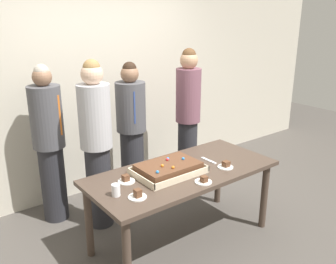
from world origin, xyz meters
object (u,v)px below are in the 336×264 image
plated_slice_far_left (204,181)px  plated_slice_near_left (126,180)px  cake_server_utensil (209,160)px  person_striped_tie_right (188,117)px  sheet_cake (168,169)px  person_serving_front (131,130)px  plated_slice_far_right (226,166)px  person_green_shirt_behind (96,143)px  party_table (183,179)px  plated_slice_near_right (138,195)px  person_left_edge_reaching (49,143)px  drink_cup_nearest (116,190)px

plated_slice_far_left → plated_slice_near_left: bearing=141.3°
cake_server_utensil → person_striped_tie_right: bearing=62.0°
sheet_cake → person_serving_front: 1.10m
plated_slice_far_left → person_striped_tie_right: size_ratio=0.08×
plated_slice_far_right → person_green_shirt_behind: bearing=132.4°
party_table → plated_slice_near_right: bearing=-163.2°
party_table → plated_slice_far_right: (0.37, -0.20, 0.11)m
person_left_edge_reaching → person_striped_tie_right: bearing=48.8°
sheet_cake → person_green_shirt_behind: person_green_shirt_behind is taller
person_green_shirt_behind → person_striped_tie_right: size_ratio=0.99×
drink_cup_nearest → person_green_shirt_behind: person_green_shirt_behind is taller
cake_server_utensil → person_left_edge_reaching: person_left_edge_reaching is taller
plated_slice_near_right → plated_slice_far_left: (0.60, -0.12, -0.00)m
plated_slice_far_left → cake_server_utensil: plated_slice_far_left is taller
plated_slice_far_right → person_left_edge_reaching: person_left_edge_reaching is taller
plated_slice_near_right → person_left_edge_reaching: bearing=98.9°
plated_slice_far_right → cake_server_utensil: size_ratio=0.75×
plated_slice_far_left → person_green_shirt_behind: 1.17m
party_table → plated_slice_near_left: bearing=168.3°
cake_server_utensil → person_green_shirt_behind: (-0.85, 0.73, 0.16)m
cake_server_utensil → person_serving_front: person_serving_front is taller
sheet_cake → person_left_edge_reaching: person_left_edge_reaching is taller
cake_server_utensil → person_left_edge_reaching: (-1.19, 1.14, 0.12)m
cake_server_utensil → drink_cup_nearest: bearing=-176.2°
plated_slice_far_left → person_serving_front: person_serving_front is taller
drink_cup_nearest → sheet_cake: bearing=8.1°
person_green_shirt_behind → plated_slice_near_right: bearing=-33.5°
sheet_cake → plated_slice_far_right: (0.51, -0.23, -0.03)m
drink_cup_nearest → cake_server_utensil: bearing=3.8°
person_serving_front → person_left_edge_reaching: person_left_edge_reaching is taller
party_table → person_striped_tie_right: person_striped_tie_right is taller
plated_slice_near_left → sheet_cake: bearing=-11.8°
cake_server_utensil → person_serving_front: 1.10m
cake_server_utensil → sheet_cake: bearing=178.7°
plated_slice_near_left → plated_slice_near_right: (-0.08, -0.30, 0.00)m
party_table → person_green_shirt_behind: person_green_shirt_behind is taller
person_green_shirt_behind → plated_slice_near_left: bearing=-30.3°
party_table → plated_slice_far_left: 0.33m
sheet_cake → cake_server_utensil: 0.50m
plated_slice_near_right → person_left_edge_reaching: 1.37m
sheet_cake → person_serving_front: bearing=75.9°
party_table → sheet_cake: 0.20m
person_striped_tie_right → drink_cup_nearest: bearing=-10.6°
plated_slice_far_left → person_left_edge_reaching: (-0.81, 1.47, 0.11)m
plated_slice_near_left → cake_server_utensil: plated_slice_near_left is taller
person_serving_front → person_left_edge_reaching: size_ratio=0.97×
party_table → drink_cup_nearest: 0.76m
sheet_cake → plated_slice_near_right: size_ratio=4.13×
plated_slice_far_left → person_green_shirt_behind: bearing=114.3°
person_striped_tie_right → person_green_shirt_behind: bearing=-36.2°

